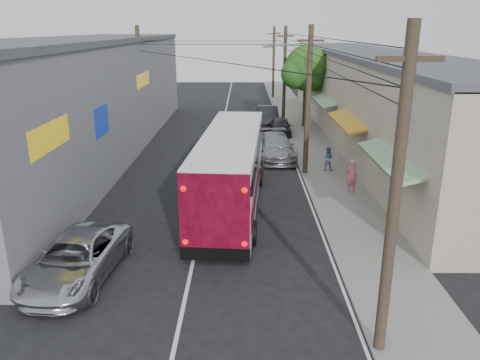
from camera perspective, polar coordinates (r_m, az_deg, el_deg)
The scene contains 13 objects.
ground at distance 14.40m, azimuth -6.90°, elevation -14.96°, with size 120.00×120.00×0.00m, color black.
sidewalk at distance 33.23m, azimuth 8.63°, elevation 4.34°, with size 3.00×80.00×0.12m, color slate.
building_right at distance 35.51m, azimuth 15.72°, elevation 9.84°, with size 7.09×40.00×6.25m.
building_left at distance 31.94m, azimuth -18.59°, elevation 9.63°, with size 7.20×36.00×7.25m.
utility_poles at distance 32.53m, azimuth 2.88°, elevation 11.51°, with size 11.80×45.28×8.00m.
street_tree at distance 38.45m, azimuth 8.27°, elevation 13.17°, with size 4.40×4.00×6.60m.
coach_bus at distance 21.21m, azimuth -1.09°, elevation 1.41°, with size 3.34×11.82×3.37m.
jeepney at distance 16.23m, azimuth -19.29°, elevation -9.03°, with size 2.34×5.07×1.41m, color silver.
parked_suv at distance 29.28m, azimuth 4.41°, elevation 4.04°, with size 2.12×5.22×1.51m, color gray.
parked_car_mid at distance 36.04m, azimuth 4.96°, elevation 6.51°, with size 1.54×3.83×1.30m, color #27272C.
parked_car_far at distance 39.79m, azimuth 3.38°, elevation 7.82°, with size 1.63×4.69×1.54m, color black.
pedestrian_near at distance 23.43m, azimuth 13.46°, elevation 0.49°, with size 0.60×0.39×1.65m, color pink.
pedestrian_far at distance 26.85m, azimuth 10.62°, elevation 2.64°, with size 0.69×0.53×1.41m, color #8197BD.
Camera 1 is at (1.76, -11.97, 7.81)m, focal length 35.00 mm.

